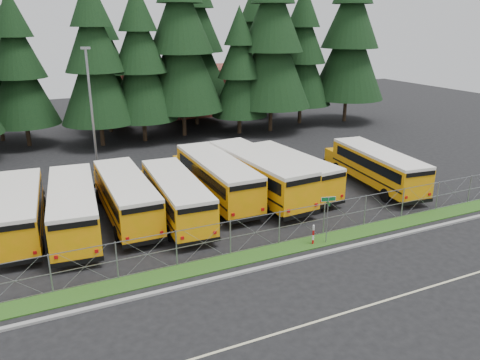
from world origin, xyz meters
The scene contains 28 objects.
ground centered at (0.00, 0.00, 0.00)m, with size 120.00×120.00×0.00m, color black.
curb centered at (0.00, -3.10, 0.06)m, with size 50.00×0.25×0.12m, color gray.
grass_verge centered at (0.00, -1.70, 0.03)m, with size 50.00×1.40×0.06m, color #1C4915.
road_lane_line centered at (0.00, -8.00, 0.01)m, with size 50.00×0.12×0.01m, color beige.
chainlink_fence centered at (0.00, -1.00, 1.00)m, with size 44.00×0.10×2.00m, color gray, non-canonical shape.
brick_building centered at (6.00, 40.00, 3.00)m, with size 22.00×10.00×6.00m, color brown.
bus_0 centered at (-14.13, 6.59, 1.39)m, with size 2.50×10.60×2.78m, color #E09A07, non-canonical shape.
bus_1 centered at (-11.23, 5.61, 1.46)m, with size 2.63×11.16×2.92m, color #E09A07, non-canonical shape.
bus_2 centered at (-8.05, 6.24, 1.43)m, with size 2.58×10.91×2.86m, color #E09A07, non-canonical shape.
bus_3 centered at (-5.17, 5.01, 1.41)m, with size 2.54×10.78×2.83m, color #E09A07, non-canonical shape.
bus_4 centered at (-1.62, 7.05, 1.52)m, with size 2.74×11.62×3.05m, color #E09A07, non-canonical shape.
bus_5 centered at (1.23, 6.38, 1.60)m, with size 2.88×12.20×3.20m, color #E09A07, non-canonical shape.
bus_6 centered at (3.95, 6.55, 1.40)m, with size 2.51×10.64×2.79m, color #E09A07, non-canonical shape.
bus_east centered at (10.41, 4.56, 1.42)m, with size 2.56×10.86×2.85m, color #E09A07, non-canonical shape.
street_sign centered at (1.46, -2.04, 2.03)m, with size 0.82×0.54×2.81m.
striped_bollard centered at (0.69, -1.89, 0.60)m, with size 0.11×0.11×1.20m, color #B20C0C.
light_standard centered at (-8.26, 16.33, 5.50)m, with size 0.70×0.35×10.14m.
conifer_2 centered at (-13.07, 28.98, 7.50)m, with size 6.78×6.78×14.99m, color black, non-canonical shape.
conifer_3 centered at (-6.29, 25.95, 8.15)m, with size 7.37×7.37×16.29m, color black, non-canonical shape.
conifer_4 centered at (-1.89, 26.13, 7.84)m, with size 7.09×7.09×15.68m, color black, non-canonical shape.
conifer_5 centered at (2.68, 26.74, 9.74)m, with size 8.81×8.81×19.49m, color black, non-canonical shape.
conifer_6 centered at (8.63, 25.13, 6.80)m, with size 6.15×6.15×13.59m, color black, non-canonical shape.
conifer_7 centered at (12.35, 24.72, 9.76)m, with size 8.83×8.83×19.52m, color black, non-canonical shape.
conifer_8 centered at (17.70, 27.01, 8.04)m, with size 7.27×7.27×16.07m, color black, non-canonical shape.
conifer_9 centered at (23.49, 25.68, 9.88)m, with size 8.93×8.93×19.75m, color black, non-canonical shape.
conifer_11 centered at (-4.37, 32.08, 7.14)m, with size 6.45×6.45×14.28m, color black, non-canonical shape.
conifer_12 centered at (5.92, 31.69, 9.51)m, with size 8.60×8.60×19.02m, color black, non-canonical shape.
conifer_13 centered at (15.10, 34.28, 8.48)m, with size 7.66×7.66×16.95m, color black, non-canonical shape.
Camera 1 is at (-13.07, -21.76, 11.95)m, focal length 35.00 mm.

